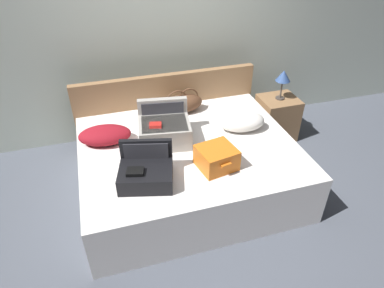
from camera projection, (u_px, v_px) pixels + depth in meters
The scene contains 12 objects.
ground_plane at pixel (200, 213), 3.27m from camera, with size 12.00×12.00×0.00m, color #4C515B.
back_wall at pixel (156, 27), 3.83m from camera, with size 8.00×0.10×2.60m, color #B7C1B2.
bed at pixel (188, 166), 3.44m from camera, with size 2.05×1.68×0.52m, color silver.
headboard at pixel (167, 110), 4.03m from camera, with size 2.09×0.08×0.88m, color olive.
hard_case_large at pixel (164, 129), 3.29m from camera, with size 0.54×0.49×0.37m.
hard_case_medium at pixel (146, 172), 2.81m from camera, with size 0.51×0.45×0.32m.
hard_case_small at pixel (216, 158), 2.97m from camera, with size 0.36×0.35×0.19m.
duffel_bag at pixel (183, 103), 3.77m from camera, with size 0.46×0.26×0.27m.
pillow_near_headboard at pixel (241, 121), 3.47m from camera, with size 0.47×0.29×0.19m, color white.
pillow_center_head at pixel (105, 135), 3.29m from camera, with size 0.50×0.29×0.17m, color maroon.
nightstand at pixel (277, 118), 4.21m from camera, with size 0.44×0.40×0.53m, color olive.
table_lamp at pixel (283, 77), 3.90m from camera, with size 0.17×0.17×0.35m.
Camera 1 is at (-0.74, -2.19, 2.41)m, focal length 32.01 mm.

